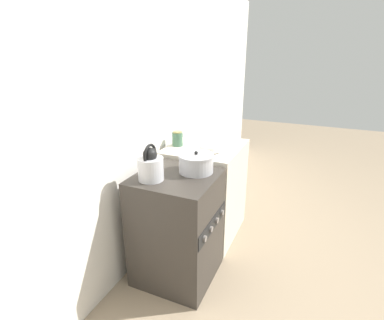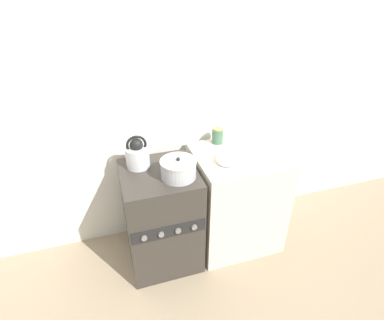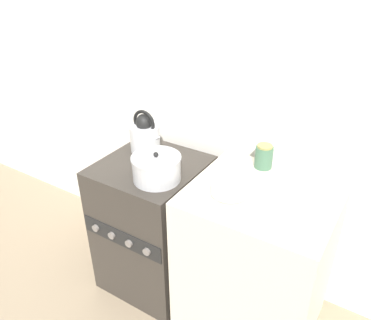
{
  "view_description": "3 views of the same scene",
  "coord_description": "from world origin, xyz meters",
  "px_view_note": "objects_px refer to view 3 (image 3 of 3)",
  "views": [
    {
      "loc": [
        -1.82,
        -0.63,
        1.79
      ],
      "look_at": [
        0.25,
        0.28,
        0.95
      ],
      "focal_mm": 28.0,
      "sensor_mm": 36.0,
      "label": 1
    },
    {
      "loc": [
        -0.33,
        -1.62,
        2.15
      ],
      "look_at": [
        0.27,
        0.3,
        0.96
      ],
      "focal_mm": 28.0,
      "sensor_mm": 36.0,
      "label": 2
    },
    {
      "loc": [
        1.21,
        -1.2,
        2.0
      ],
      "look_at": [
        0.27,
        0.33,
        1.0
      ],
      "focal_mm": 35.0,
      "sensor_mm": 36.0,
      "label": 3
    }
  ],
  "objects_px": {
    "kettle": "(145,135)",
    "storage_jar": "(264,157)",
    "stove": "(154,225)",
    "cooking_pot": "(157,168)",
    "enamel_bowl": "(229,189)"
  },
  "relations": [
    {
      "from": "kettle",
      "to": "cooking_pot",
      "type": "xyz_separation_m",
      "value": [
        0.26,
        -0.24,
        -0.04
      ]
    },
    {
      "from": "kettle",
      "to": "cooking_pot",
      "type": "height_order",
      "value": "kettle"
    },
    {
      "from": "stove",
      "to": "enamel_bowl",
      "type": "xyz_separation_m",
      "value": [
        0.55,
        -0.06,
        0.51
      ]
    },
    {
      "from": "stove",
      "to": "enamel_bowl",
      "type": "distance_m",
      "value": 0.75
    },
    {
      "from": "stove",
      "to": "kettle",
      "type": "relative_size",
      "value": 3.34
    },
    {
      "from": "storage_jar",
      "to": "enamel_bowl",
      "type": "bearing_deg",
      "value": -96.73
    },
    {
      "from": "kettle",
      "to": "storage_jar",
      "type": "distance_m",
      "value": 0.74
    },
    {
      "from": "kettle",
      "to": "cooking_pot",
      "type": "distance_m",
      "value": 0.36
    },
    {
      "from": "kettle",
      "to": "storage_jar",
      "type": "xyz_separation_m",
      "value": [
        0.72,
        0.15,
        -0.01
      ]
    },
    {
      "from": "kettle",
      "to": "storage_jar",
      "type": "height_order",
      "value": "kettle"
    },
    {
      "from": "stove",
      "to": "cooking_pot",
      "type": "height_order",
      "value": "cooking_pot"
    },
    {
      "from": "stove",
      "to": "storage_jar",
      "type": "bearing_deg",
      "value": 25.19
    },
    {
      "from": "stove",
      "to": "kettle",
      "type": "distance_m",
      "value": 0.59
    },
    {
      "from": "cooking_pot",
      "to": "enamel_bowl",
      "type": "height_order",
      "value": "cooking_pot"
    },
    {
      "from": "cooking_pot",
      "to": "storage_jar",
      "type": "height_order",
      "value": "cooking_pot"
    }
  ]
}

